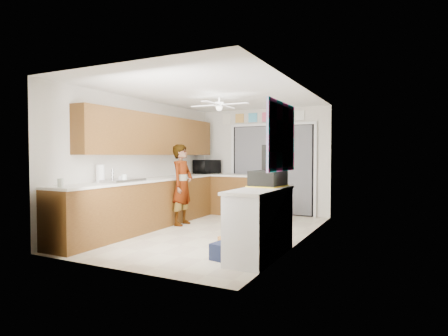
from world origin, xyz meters
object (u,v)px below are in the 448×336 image
(paper_towel_roll, at_px, (100,174))
(cardboard_box, at_px, (235,246))
(navy_crate, at_px, (227,252))
(cup, at_px, (122,179))
(suitcase, at_px, (268,179))
(dog, at_px, (232,209))
(man, at_px, (182,185))
(microwave, at_px, (207,167))

(paper_towel_roll, relative_size, cardboard_box, 0.74)
(cardboard_box, bearing_deg, navy_crate, -90.00)
(paper_towel_roll, distance_m, cardboard_box, 2.63)
(cup, relative_size, cardboard_box, 0.32)
(suitcase, xyz_separation_m, dog, (-1.67, 2.29, -0.86))
(paper_towel_roll, distance_m, navy_crate, 2.64)
(cup, distance_m, navy_crate, 2.43)
(paper_towel_roll, bearing_deg, suitcase, 10.36)
(cardboard_box, distance_m, man, 2.57)
(microwave, bearing_deg, paper_towel_roll, -172.39)
(microwave, height_order, navy_crate, microwave)
(paper_towel_roll, height_order, cardboard_box, paper_towel_roll)
(cup, distance_m, suitcase, 2.55)
(suitcase, distance_m, man, 2.51)
(cup, height_order, paper_towel_roll, paper_towel_roll)
(suitcase, height_order, dog, suitcase)
(microwave, distance_m, paper_towel_roll, 3.37)
(paper_towel_roll, height_order, suitcase, paper_towel_roll)
(suitcase, bearing_deg, cardboard_box, -121.09)
(microwave, distance_m, man, 1.78)
(paper_towel_roll, bearing_deg, cup, 48.83)
(microwave, height_order, dog, microwave)
(navy_crate, relative_size, dog, 0.74)
(microwave, relative_size, suitcase, 1.13)
(navy_crate, bearing_deg, cup, 167.77)
(man, bearing_deg, cardboard_box, -133.40)
(paper_towel_roll, bearing_deg, dog, 68.52)
(navy_crate, height_order, man, man)
(cardboard_box, relative_size, man, 0.25)
(paper_towel_roll, relative_size, man, 0.19)
(man, bearing_deg, paper_towel_roll, 158.17)
(cardboard_box, xyz_separation_m, dog, (-1.35, 2.73, 0.07))
(navy_crate, bearing_deg, cardboard_box, 90.00)
(microwave, distance_m, cup, 3.10)
(cup, distance_m, man, 1.43)
(paper_towel_roll, xyz_separation_m, navy_crate, (2.45, -0.21, -0.98))
(microwave, height_order, paper_towel_roll, microwave)
(cup, xyz_separation_m, paper_towel_roll, (-0.23, -0.26, 0.10))
(suitcase, xyz_separation_m, man, (-2.22, 1.14, -0.25))
(paper_towel_roll, height_order, dog, paper_towel_roll)
(man, bearing_deg, microwave, 9.01)
(cup, xyz_separation_m, man, (0.31, 1.39, -0.19))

